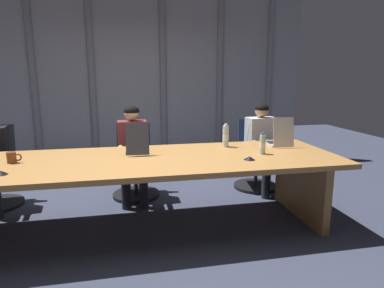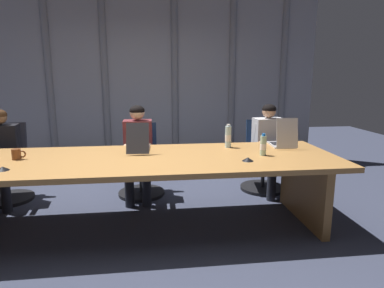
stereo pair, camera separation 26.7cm
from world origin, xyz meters
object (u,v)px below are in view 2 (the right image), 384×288
(person_left_end, at_px, (0,151))
(conference_mic_right_side, at_px, (3,168))
(water_bottle_secondary, at_px, (263,146))
(water_bottle_primary, at_px, (228,137))
(coffee_mug_near, at_px, (17,154))
(office_chair_center, at_px, (263,163))
(laptop_left_mid, at_px, (139,146))
(person_center, at_px, (270,143))
(office_chair_left_end, at_px, (7,171))
(office_chair_left_mid, at_px, (141,168))
(person_left_mid, at_px, (138,147))
(laptop_center, at_px, (283,141))
(conference_mic_left_side, at_px, (248,159))

(person_left_end, relative_size, conference_mic_right_side, 10.42)
(person_left_end, height_order, water_bottle_secondary, person_left_end)
(water_bottle_primary, bearing_deg, coffee_mug_near, -172.56)
(water_bottle_secondary, height_order, coffee_mug_near, water_bottle_secondary)
(office_chair_center, height_order, water_bottle_primary, water_bottle_primary)
(laptop_left_mid, relative_size, person_center, 0.40)
(person_left_end, xyz_separation_m, conference_mic_right_side, (0.52, -1.18, 0.11))
(laptop_left_mid, relative_size, coffee_mug_near, 3.54)
(person_left_end, distance_m, conference_mic_right_side, 1.29)
(office_chair_left_end, bearing_deg, office_chair_left_mid, 85.37)
(person_left_mid, bearing_deg, person_center, 90.90)
(person_left_end, bearing_deg, office_chair_left_end, 179.79)
(person_left_end, xyz_separation_m, water_bottle_secondary, (2.91, -0.92, 0.19))
(office_chair_left_mid, relative_size, coffee_mug_near, 7.03)
(person_left_mid, xyz_separation_m, conference_mic_right_side, (-1.10, -1.17, 0.10))
(office_chair_center, bearing_deg, water_bottle_secondary, -10.47)
(office_chair_left_mid, relative_size, person_center, 0.79)
(laptop_center, height_order, conference_mic_right_side, laptop_center)
(office_chair_left_end, distance_m, office_chair_center, 3.31)
(office_chair_left_mid, distance_m, person_center, 1.73)
(laptop_center, xyz_separation_m, conference_mic_right_side, (-2.74, -0.62, -0.05))
(office_chair_center, height_order, person_left_mid, person_left_mid)
(office_chair_left_end, bearing_deg, water_bottle_secondary, 65.08)
(conference_mic_left_side, bearing_deg, water_bottle_primary, 94.50)
(office_chair_center, bearing_deg, conference_mic_right_side, -55.05)
(person_left_end, bearing_deg, office_chair_left_mid, 89.88)
(person_center, bearing_deg, water_bottle_primary, -58.48)
(conference_mic_left_side, height_order, conference_mic_right_side, same)
(laptop_center, height_order, person_left_mid, person_left_mid)
(office_chair_left_end, distance_m, conference_mic_right_side, 1.49)
(laptop_center, height_order, person_center, person_center)
(office_chair_center, bearing_deg, laptop_left_mid, -56.55)
(coffee_mug_near, bearing_deg, conference_mic_right_side, -86.64)
(office_chair_center, xyz_separation_m, person_center, (0.04, -0.16, 0.31))
(office_chair_center, bearing_deg, person_center, 22.48)
(office_chair_left_mid, height_order, conference_mic_left_side, office_chair_left_mid)
(person_left_end, bearing_deg, person_left_mid, 84.28)
(laptop_left_mid, bearing_deg, conference_mic_right_side, 120.26)
(person_left_end, height_order, person_center, person_center)
(laptop_left_mid, distance_m, office_chair_left_mid, 0.87)
(conference_mic_left_side, bearing_deg, person_center, 60.34)
(person_left_mid, bearing_deg, laptop_center, 72.19)
(laptop_center, xyz_separation_m, person_left_end, (-3.26, 0.56, -0.15))
(person_left_mid, distance_m, water_bottle_primary, 1.16)
(person_center, height_order, coffee_mug_near, person_center)
(person_left_mid, height_order, conference_mic_left_side, person_left_mid)
(office_chair_left_mid, bearing_deg, laptop_left_mid, -0.34)
(office_chair_left_end, xyz_separation_m, office_chair_left_mid, (1.66, -0.00, -0.01))
(person_left_end, xyz_separation_m, coffee_mug_near, (0.50, -0.79, 0.14))
(water_bottle_primary, relative_size, coffee_mug_near, 2.02)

